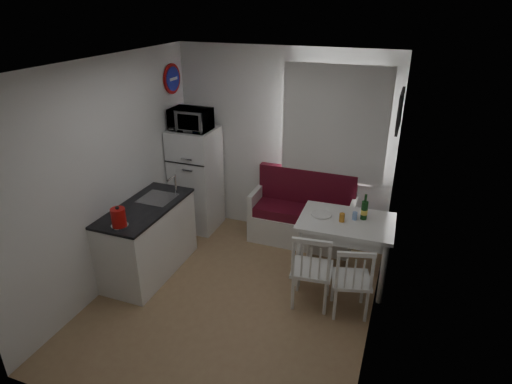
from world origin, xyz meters
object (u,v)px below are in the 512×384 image
at_px(bench, 302,219).
at_px(chair_right, 351,275).
at_px(fridge, 196,179).
at_px(wine_bottle, 365,207).
at_px(kitchen_counter, 149,238).
at_px(microwave, 191,119).
at_px(kettle, 119,217).
at_px(chair_left, 310,264).
at_px(dining_table, 346,227).

relative_size(bench, chair_right, 2.90).
bearing_deg(fridge, bench, 4.13).
distance_m(chair_right, wine_bottle, 0.87).
xyz_separation_m(chair_right, fridge, (-2.43, 1.25, 0.22)).
relative_size(kitchen_counter, microwave, 2.48).
bearing_deg(microwave, bench, 5.95).
relative_size(kettle, wine_bottle, 0.79).
distance_m(chair_right, kettle, 2.51).
bearing_deg(chair_left, kettle, -171.41).
bearing_deg(kettle, wine_bottle, 28.24).
xyz_separation_m(bench, dining_table, (0.69, -0.70, 0.38)).
height_order(kitchen_counter, bench, kitchen_counter).
height_order(kitchen_counter, microwave, microwave).
height_order(bench, chair_left, bench).
height_order(fridge, kettle, fridge).
relative_size(bench, kettle, 5.79).
bearing_deg(microwave, kitchen_counter, -90.94).
bearing_deg(chair_left, dining_table, 63.11).
relative_size(chair_right, microwave, 0.92).
relative_size(fridge, wine_bottle, 4.83).
relative_size(bench, microwave, 2.67).
xyz_separation_m(dining_table, microwave, (-2.25, 0.54, 0.93)).
bearing_deg(kitchen_counter, chair_left, -0.32).
bearing_deg(fridge, kitchen_counter, -90.90).
height_order(bench, microwave, microwave).
relative_size(bench, chair_left, 2.88).
distance_m(dining_table, wine_bottle, 0.32).
height_order(chair_right, kettle, kettle).
bearing_deg(microwave, chair_right, -26.27).
height_order(dining_table, fridge, fridge).
distance_m(bench, fridge, 1.62).
bearing_deg(chair_left, kitchen_counter, 173.40).
xyz_separation_m(kitchen_counter, microwave, (0.02, 1.19, 1.19)).
distance_m(bench, dining_table, 1.06).
xyz_separation_m(dining_table, wine_bottle, (0.18, 0.10, 0.25)).
bearing_deg(kitchen_counter, dining_table, 16.03).
distance_m(dining_table, chair_left, 0.73).
xyz_separation_m(bench, kettle, (-1.54, -1.89, 0.69)).
relative_size(dining_table, chair_left, 2.22).
relative_size(chair_right, fridge, 0.33).
bearing_deg(microwave, fridge, 90.00).
bearing_deg(fridge, dining_table, -14.68).
xyz_separation_m(chair_left, wine_bottle, (0.43, 0.76, 0.39)).
xyz_separation_m(fridge, wine_bottle, (2.43, -0.49, 0.21)).
distance_m(microwave, wine_bottle, 2.56).
relative_size(dining_table, kettle, 4.46).
bearing_deg(microwave, dining_table, -13.48).
bearing_deg(fridge, microwave, -90.00).
height_order(dining_table, chair_right, chair_right).
bearing_deg(kettle, kitchen_counter, 95.28).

